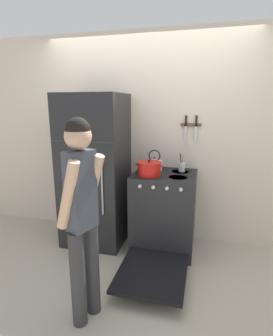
{
  "coord_description": "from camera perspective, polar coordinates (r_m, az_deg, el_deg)",
  "views": [
    {
      "loc": [
        0.71,
        -3.2,
        1.7
      ],
      "look_at": [
        0.0,
        -0.47,
        1.01
      ],
      "focal_mm": 28.0,
      "sensor_mm": 36.0,
      "label": 1
    }
  ],
  "objects": [
    {
      "name": "tea_kettle",
      "position": [
        3.14,
        3.92,
        0.9
      ],
      "size": [
        0.23,
        0.19,
        0.25
      ],
      "color": "silver",
      "rests_on": "stove_range"
    },
    {
      "name": "stove_range",
      "position": [
        3.13,
        5.88,
        -9.69
      ],
      "size": [
        0.71,
        1.39,
        0.93
      ],
      "color": "#232326",
      "rests_on": "ground_plane"
    },
    {
      "name": "dutch_oven_pot",
      "position": [
        2.9,
        2.74,
        -0.12
      ],
      "size": [
        0.31,
        0.27,
        0.18
      ],
      "color": "red",
      "rests_on": "stove_range"
    },
    {
      "name": "wall_back",
      "position": [
        3.33,
        2.13,
        6.36
      ],
      "size": [
        10.0,
        0.06,
        2.55
      ],
      "color": "beige",
      "rests_on": "ground_plane"
    },
    {
      "name": "utensil_jar",
      "position": [
        3.1,
        9.84,
        0.31
      ],
      "size": [
        0.08,
        0.08,
        0.24
      ],
      "color": "silver",
      "rests_on": "stove_range"
    },
    {
      "name": "person",
      "position": [
        2.01,
        -11.77,
        -9.39
      ],
      "size": [
        0.33,
        0.39,
        1.62
      ],
      "rotation": [
        0.0,
        0.0,
        1.23
      ],
      "color": "#2D2D30",
      "rests_on": "ground_plane"
    },
    {
      "name": "ground_plane",
      "position": [
        3.69,
        1.84,
        -13.72
      ],
      "size": [
        14.0,
        14.0,
        0.0
      ],
      "primitive_type": "plane",
      "color": "#B2A893"
    },
    {
      "name": "wall_knife_strip",
      "position": [
        3.19,
        11.77,
        9.18
      ],
      "size": [
        0.24,
        0.03,
        0.33
      ],
      "color": "brown"
    },
    {
      "name": "refrigerator",
      "position": [
        3.23,
        -9.01,
        -0.59
      ],
      "size": [
        0.73,
        0.69,
        1.82
      ],
      "color": "black",
      "rests_on": "ground_plane"
    }
  ]
}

